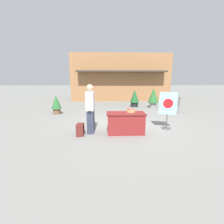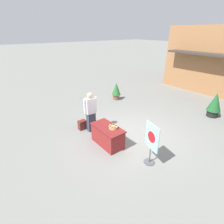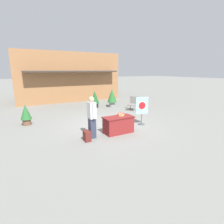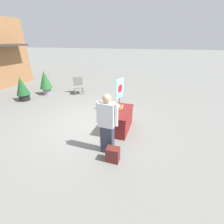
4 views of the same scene
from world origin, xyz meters
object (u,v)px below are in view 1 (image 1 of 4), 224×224
(poster_board, at_px, (168,108))
(patio_chair, at_px, (174,104))
(potted_plant_far_right, at_px, (153,97))
(apple_basket, at_px, (131,111))
(backpack, at_px, (80,130))
(person_visitor, at_px, (90,109))
(potted_plant_near_left, at_px, (135,98))
(potted_plant_far_left, at_px, (56,104))
(display_table, at_px, (126,123))

(poster_board, relative_size, patio_chair, 1.50)
(patio_chair, relative_size, potted_plant_far_right, 0.69)
(apple_basket, distance_m, backpack, 1.93)
(person_visitor, relative_size, potted_plant_near_left, 1.40)
(potted_plant_near_left, bearing_deg, potted_plant_far_left, -154.30)
(display_table, xyz_separation_m, backpack, (-1.61, -0.22, -0.17))
(potted_plant_far_right, bearing_deg, display_table, -116.41)
(display_table, xyz_separation_m, potted_plant_far_right, (2.58, 5.20, 0.42))
(patio_chair, distance_m, potted_plant_near_left, 2.97)
(poster_board, bearing_deg, backpack, -63.97)
(apple_basket, relative_size, patio_chair, 0.33)
(display_table, bearing_deg, apple_basket, 29.93)
(person_visitor, distance_m, potted_plant_far_right, 6.43)
(potted_plant_far_left, bearing_deg, apple_basket, -40.44)
(person_visitor, xyz_separation_m, potted_plant_near_left, (2.61, 5.63, -0.22))
(person_visitor, height_order, potted_plant_far_left, person_visitor)
(display_table, bearing_deg, patio_chair, 46.28)
(display_table, xyz_separation_m, poster_board, (1.70, 0.47, 0.44))
(backpack, bearing_deg, person_visitor, 37.81)
(potted_plant_far_right, relative_size, potted_plant_near_left, 1.11)
(person_visitor, bearing_deg, potted_plant_far_left, 127.48)
(display_table, xyz_separation_m, person_visitor, (-1.26, 0.05, 0.52))
(backpack, distance_m, potted_plant_near_left, 6.61)
(display_table, bearing_deg, person_visitor, 177.69)
(display_table, height_order, person_visitor, person_visitor)
(apple_basket, height_order, potted_plant_far_left, potted_plant_far_left)
(display_table, height_order, patio_chair, patio_chair)
(backpack, bearing_deg, apple_basket, 10.35)
(display_table, bearing_deg, backpack, -172.34)
(backpack, height_order, poster_board, poster_board)
(person_visitor, relative_size, backpack, 4.18)
(poster_board, distance_m, patio_chair, 3.44)
(display_table, height_order, apple_basket, apple_basket)
(poster_board, xyz_separation_m, potted_plant_near_left, (-0.36, 5.22, -0.14))
(display_table, bearing_deg, poster_board, 15.37)
(poster_board, height_order, potted_plant_far_right, poster_board)
(poster_board, relative_size, potted_plant_far_right, 1.04)
(potted_plant_near_left, bearing_deg, patio_chair, -48.04)
(person_visitor, bearing_deg, backpack, -139.88)
(potted_plant_far_left, distance_m, potted_plant_near_left, 5.45)
(apple_basket, height_order, person_visitor, person_visitor)
(potted_plant_far_right, bearing_deg, poster_board, -100.54)
(poster_board, bearing_deg, potted_plant_far_left, -104.08)
(apple_basket, xyz_separation_m, potted_plant_far_right, (2.39, 5.09, -0.02))
(display_table, bearing_deg, potted_plant_far_right, 63.59)
(apple_basket, bearing_deg, backpack, -169.65)
(patio_chair, height_order, potted_plant_far_left, potted_plant_far_left)
(person_visitor, height_order, backpack, person_visitor)
(display_table, xyz_separation_m, potted_plant_near_left, (1.35, 5.68, 0.30))
(backpack, xyz_separation_m, potted_plant_far_left, (-1.96, 3.54, 0.39))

